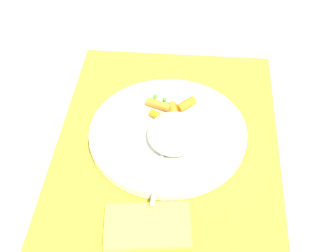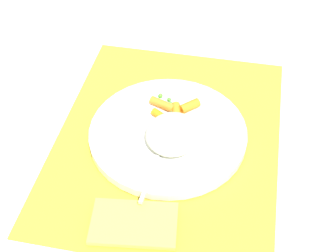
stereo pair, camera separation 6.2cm
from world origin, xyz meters
name	(u,v)px [view 1 (the left image)]	position (x,y,z in m)	size (l,w,h in m)	color
ground_plane	(168,139)	(0.00, 0.00, 0.00)	(2.40, 2.40, 0.00)	white
placemat	(168,138)	(0.00, 0.00, 0.00)	(0.47, 0.38, 0.01)	gold
plate	(168,133)	(0.00, 0.00, 0.01)	(0.27, 0.27, 0.02)	white
rice_mound	(174,133)	(-0.02, -0.01, 0.04)	(0.10, 0.09, 0.03)	beige
carrot_portion	(170,110)	(0.04, 0.00, 0.03)	(0.07, 0.09, 0.02)	orange
pea_scatter	(168,110)	(0.04, 0.00, 0.03)	(0.07, 0.08, 0.01)	green
fork	(164,146)	(-0.04, 0.00, 0.03)	(0.19, 0.02, 0.01)	#B7B7B7
napkin	(148,226)	(-0.18, 0.01, 0.01)	(0.08, 0.13, 0.01)	#EAE54C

